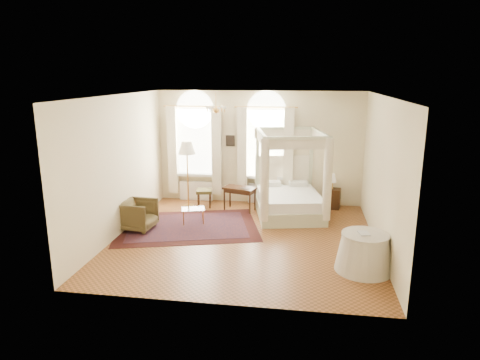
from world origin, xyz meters
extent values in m
plane|color=brown|center=(0.00, 0.00, 0.00)|extent=(6.00, 6.00, 0.00)
plane|color=beige|center=(0.00, 3.00, 1.65)|extent=(6.00, 0.00, 6.00)
plane|color=beige|center=(0.00, -3.00, 1.65)|extent=(6.00, 0.00, 6.00)
plane|color=beige|center=(-3.00, 0.00, 1.65)|extent=(0.00, 6.00, 6.00)
plane|color=beige|center=(3.00, 0.00, 1.65)|extent=(0.00, 6.00, 6.00)
plane|color=white|center=(0.00, 0.00, 3.30)|extent=(6.00, 6.00, 0.00)
cube|color=white|center=(-1.90, 2.97, 1.80)|extent=(1.10, 0.04, 1.90)
cylinder|color=white|center=(-1.90, 2.97, 2.75)|extent=(1.10, 0.04, 1.10)
cube|color=white|center=(-1.90, 2.88, 0.81)|extent=(1.32, 0.24, 0.08)
cube|color=beige|center=(-2.57, 2.80, 1.55)|extent=(0.28, 0.14, 2.60)
cube|color=beige|center=(-1.23, 2.80, 1.55)|extent=(0.28, 0.14, 2.60)
cube|color=white|center=(-1.90, 2.90, 0.30)|extent=(1.00, 0.12, 0.58)
cube|color=white|center=(0.20, 2.97, 1.80)|extent=(1.10, 0.04, 1.90)
cylinder|color=white|center=(0.20, 2.97, 2.75)|extent=(1.10, 0.04, 1.10)
cube|color=white|center=(0.20, 2.88, 0.81)|extent=(1.32, 0.24, 0.08)
cube|color=beige|center=(-0.47, 2.80, 1.55)|extent=(0.28, 0.14, 2.60)
cube|color=beige|center=(0.87, 2.80, 1.55)|extent=(0.28, 0.14, 2.60)
cube|color=white|center=(0.20, 2.90, 0.30)|extent=(1.00, 0.12, 0.58)
cylinder|color=#C79142|center=(-0.90, 1.20, 3.10)|extent=(0.02, 0.02, 0.40)
sphere|color=#C79142|center=(-0.90, 1.20, 2.88)|extent=(0.16, 0.16, 0.16)
sphere|color=beige|center=(-0.68, 1.20, 2.95)|extent=(0.07, 0.07, 0.07)
sphere|color=beige|center=(-0.79, 1.39, 2.95)|extent=(0.07, 0.07, 0.07)
sphere|color=beige|center=(-1.01, 1.39, 2.95)|extent=(0.07, 0.07, 0.07)
sphere|color=beige|center=(-1.12, 1.20, 2.95)|extent=(0.07, 0.07, 0.07)
sphere|color=beige|center=(-1.01, 1.01, 2.95)|extent=(0.07, 0.07, 0.07)
sphere|color=beige|center=(-0.79, 1.01, 2.95)|extent=(0.07, 0.07, 0.07)
cube|color=black|center=(-0.85, 2.97, 1.85)|extent=(0.26, 0.03, 0.32)
cube|color=black|center=(1.45, 2.97, 1.95)|extent=(0.22, 0.03, 0.26)
cube|color=#BBC09C|center=(0.95, 1.87, 0.18)|extent=(2.06, 2.37, 0.35)
cube|color=white|center=(0.95, 1.87, 0.49)|extent=(1.94, 2.25, 0.28)
cube|color=beige|center=(0.75, 2.84, 0.89)|extent=(1.66, 0.42, 1.18)
cube|color=#BBC09C|center=(-0.01, 2.66, 1.13)|extent=(0.10, 0.10, 2.27)
cube|color=#BBC09C|center=(1.51, 2.98, 1.13)|extent=(0.10, 0.10, 2.27)
cube|color=#BBC09C|center=(0.39, 0.75, 1.13)|extent=(0.10, 0.10, 2.27)
cube|color=#BBC09C|center=(1.91, 1.07, 1.13)|extent=(0.10, 0.10, 2.27)
cube|color=#BBC09C|center=(0.75, 2.82, 2.27)|extent=(1.66, 0.42, 0.08)
cube|color=#BBC09C|center=(1.15, 0.91, 2.27)|extent=(1.66, 0.42, 0.08)
cube|color=#BBC09C|center=(0.19, 1.71, 2.27)|extent=(0.50, 2.04, 0.08)
cube|color=#BBC09C|center=(1.71, 2.02, 2.27)|extent=(0.50, 2.04, 0.08)
cube|color=beige|center=(0.75, 2.82, 2.13)|extent=(1.71, 0.39, 0.28)
cube|color=beige|center=(1.15, 0.91, 2.13)|extent=(1.71, 0.39, 0.28)
cube|color=beige|center=(0.19, 1.71, 2.13)|extent=(0.47, 2.09, 0.28)
cube|color=beige|center=(1.71, 2.02, 2.13)|extent=(0.47, 2.09, 0.28)
cylinder|color=beige|center=(0.39, 0.75, 1.23)|extent=(0.22, 0.22, 2.07)
cylinder|color=beige|center=(1.91, 1.07, 1.23)|extent=(0.22, 0.22, 2.07)
cube|color=#33190E|center=(2.18, 2.70, 0.29)|extent=(0.46, 0.43, 0.58)
cylinder|color=#C79142|center=(2.11, 2.74, 0.68)|extent=(0.12, 0.12, 0.21)
cone|color=beige|center=(2.11, 2.74, 0.88)|extent=(0.29, 0.29, 0.23)
cube|color=#33190E|center=(-0.44, 2.11, 0.64)|extent=(0.99, 0.70, 0.05)
cube|color=#33190E|center=(-0.44, 2.11, 0.56)|extent=(0.88, 0.59, 0.09)
cylinder|color=#33190E|center=(-0.77, 2.40, 0.31)|extent=(0.04, 0.04, 0.63)
cylinder|color=#33190E|center=(-0.01, 2.17, 0.31)|extent=(0.04, 0.04, 0.63)
cylinder|color=#33190E|center=(-0.87, 2.06, 0.31)|extent=(0.04, 0.04, 0.63)
cylinder|color=#33190E|center=(-0.11, 1.83, 0.31)|extent=(0.04, 0.04, 0.63)
imported|color=black|center=(-0.27, 2.02, 0.68)|extent=(0.33, 0.24, 0.02)
cube|color=#473F1E|center=(-1.51, 2.29, 0.47)|extent=(0.52, 0.52, 0.09)
cylinder|color=#33190E|center=(-1.64, 2.10, 0.21)|extent=(0.04, 0.04, 0.42)
cylinder|color=#33190E|center=(-1.31, 2.16, 0.21)|extent=(0.04, 0.04, 0.42)
cylinder|color=#33190E|center=(-1.70, 2.43, 0.21)|extent=(0.04, 0.04, 0.42)
cylinder|color=#33190E|center=(-1.37, 2.49, 0.21)|extent=(0.04, 0.04, 0.42)
imported|color=#46391E|center=(-2.70, 0.21, 0.37)|extent=(0.88, 0.86, 0.75)
cube|color=silver|center=(-1.46, 0.84, 0.39)|extent=(0.68, 0.57, 0.02)
cylinder|color=#C79142|center=(-1.65, 0.61, 0.19)|extent=(0.02, 0.02, 0.39)
cylinder|color=#C79142|center=(-1.17, 0.76, 0.19)|extent=(0.02, 0.02, 0.39)
cylinder|color=#C79142|center=(-1.75, 0.92, 0.19)|extent=(0.02, 0.02, 0.39)
cylinder|color=#C79142|center=(-1.27, 1.07, 0.19)|extent=(0.02, 0.02, 0.39)
cylinder|color=#C79142|center=(-1.98, 2.26, 0.02)|extent=(0.34, 0.34, 0.03)
cylinder|color=#C79142|center=(-1.98, 2.26, 0.84)|extent=(0.04, 0.04, 1.68)
cone|color=beige|center=(-1.98, 2.26, 1.73)|extent=(0.49, 0.49, 0.36)
cube|color=#3A100E|center=(-1.54, 0.57, 0.00)|extent=(4.01, 3.32, 0.01)
cube|color=black|center=(-1.54, 0.57, 0.01)|extent=(3.34, 2.66, 0.01)
cone|color=beige|center=(2.54, -1.31, 0.36)|extent=(1.11, 1.11, 0.72)
cylinder|color=beige|center=(2.54, -1.31, 0.74)|extent=(0.91, 0.91, 0.04)
imported|color=black|center=(2.41, -1.35, 0.77)|extent=(0.24, 0.29, 0.02)
camera|label=1|loc=(1.31, -9.33, 3.75)|focal=32.00mm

